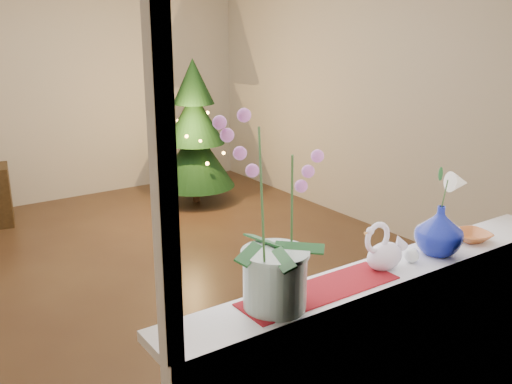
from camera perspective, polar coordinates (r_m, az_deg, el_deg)
ground at (r=4.70m, az=-9.65°, el=-8.03°), size 5.00×5.00×0.00m
wall_back at (r=6.67m, az=-19.62°, el=10.56°), size 4.50×0.10×2.70m
wall_front at (r=2.33m, az=16.00°, el=1.24°), size 4.50×0.10×2.70m
wall_right at (r=5.63m, az=11.14°, el=10.25°), size 0.10×5.00×2.70m
window_apron at (r=2.73m, az=13.75°, el=-17.34°), size 2.20×0.08×0.88m
windowsill at (r=2.56m, az=12.95°, el=-7.88°), size 2.20×0.26×0.04m
window_frame at (r=2.28m, az=16.12°, el=9.91°), size 2.22×0.06×1.60m
runner at (r=2.30m, az=6.45°, el=-9.76°), size 0.70×0.20×0.01m
orchid_pot at (r=2.02m, az=1.98°, el=-2.03°), size 0.32×0.32×0.75m
swan at (r=2.50m, az=12.81°, el=-5.29°), size 0.27×0.20×0.21m
blue_vase at (r=2.72m, az=17.89°, el=-3.32°), size 0.31×0.31×0.26m
lily at (r=2.65m, az=18.33°, el=1.37°), size 0.15×0.08×0.20m
paperweight at (r=2.63m, az=15.31°, el=-6.12°), size 0.08×0.08×0.07m
amber_dish at (r=2.97m, az=20.71°, el=-4.21°), size 0.18×0.18×0.04m
xmas_tree at (r=6.31m, az=-6.16°, el=5.99°), size 1.03×1.03×1.58m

